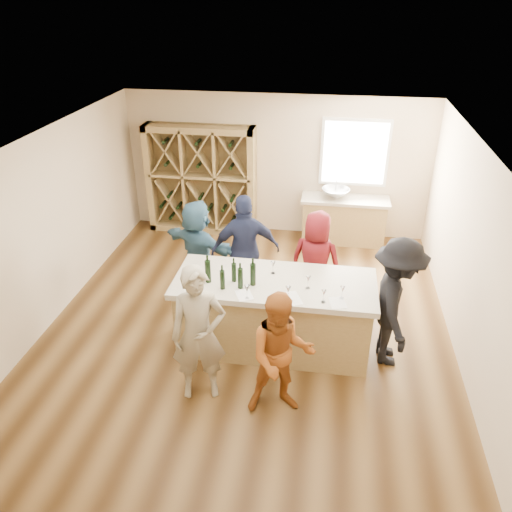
# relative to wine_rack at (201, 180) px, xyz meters

# --- Properties ---
(floor) EXTENTS (6.00, 7.00, 0.10)m
(floor) POSITION_rel_wine_rack_xyz_m (1.50, -3.27, -1.15)
(floor) COLOR brown
(floor) RESTS_ON ground
(ceiling) EXTENTS (6.00, 7.00, 0.10)m
(ceiling) POSITION_rel_wine_rack_xyz_m (1.50, -3.27, 1.75)
(ceiling) COLOR white
(ceiling) RESTS_ON ground
(wall_back) EXTENTS (6.00, 0.10, 2.80)m
(wall_back) POSITION_rel_wine_rack_xyz_m (1.50, 0.28, 0.30)
(wall_back) COLOR beige
(wall_back) RESTS_ON ground
(wall_front) EXTENTS (6.00, 0.10, 2.80)m
(wall_front) POSITION_rel_wine_rack_xyz_m (1.50, -6.82, 0.30)
(wall_front) COLOR beige
(wall_front) RESTS_ON ground
(wall_left) EXTENTS (0.10, 7.00, 2.80)m
(wall_left) POSITION_rel_wine_rack_xyz_m (-1.55, -3.27, 0.30)
(wall_left) COLOR beige
(wall_left) RESTS_ON ground
(wall_right) EXTENTS (0.10, 7.00, 2.80)m
(wall_right) POSITION_rel_wine_rack_xyz_m (4.55, -3.27, 0.30)
(wall_right) COLOR beige
(wall_right) RESTS_ON ground
(window_frame) EXTENTS (1.30, 0.06, 1.30)m
(window_frame) POSITION_rel_wine_rack_xyz_m (3.00, 0.20, 0.65)
(window_frame) COLOR white
(window_frame) RESTS_ON wall_back
(window_pane) EXTENTS (1.18, 0.01, 1.18)m
(window_pane) POSITION_rel_wine_rack_xyz_m (3.00, 0.17, 0.65)
(window_pane) COLOR white
(window_pane) RESTS_ON wall_back
(wine_rack) EXTENTS (2.20, 0.45, 2.20)m
(wine_rack) POSITION_rel_wine_rack_xyz_m (0.00, 0.00, 0.00)
(wine_rack) COLOR olive
(wine_rack) RESTS_ON floor
(back_counter_base) EXTENTS (1.60, 0.58, 0.86)m
(back_counter_base) POSITION_rel_wine_rack_xyz_m (2.90, -0.07, -0.67)
(back_counter_base) COLOR olive
(back_counter_base) RESTS_ON floor
(back_counter_top) EXTENTS (1.70, 0.62, 0.06)m
(back_counter_top) POSITION_rel_wine_rack_xyz_m (2.90, -0.07, -0.21)
(back_counter_top) COLOR #B9AF98
(back_counter_top) RESTS_ON back_counter_base
(sink) EXTENTS (0.54, 0.54, 0.19)m
(sink) POSITION_rel_wine_rack_xyz_m (2.70, -0.07, -0.09)
(sink) COLOR silver
(sink) RESTS_ON back_counter_top
(faucet) EXTENTS (0.02, 0.02, 0.30)m
(faucet) POSITION_rel_wine_rack_xyz_m (2.70, 0.11, -0.03)
(faucet) COLOR silver
(faucet) RESTS_ON back_counter_top
(tasting_counter_base) EXTENTS (2.60, 1.00, 1.00)m
(tasting_counter_base) POSITION_rel_wine_rack_xyz_m (1.94, -3.60, -0.60)
(tasting_counter_base) COLOR olive
(tasting_counter_base) RESTS_ON floor
(tasting_counter_top) EXTENTS (2.72, 1.12, 0.08)m
(tasting_counter_top) POSITION_rel_wine_rack_xyz_m (1.94, -3.60, -0.06)
(tasting_counter_top) COLOR #B9AF98
(tasting_counter_top) RESTS_ON tasting_counter_base
(wine_bottle_a) EXTENTS (0.10, 0.10, 0.32)m
(wine_bottle_a) POSITION_rel_wine_rack_xyz_m (1.06, -3.75, 0.14)
(wine_bottle_a) COLOR black
(wine_bottle_a) RESTS_ON tasting_counter_top
(wine_bottle_b) EXTENTS (0.08, 0.08, 0.27)m
(wine_bottle_b) POSITION_rel_wine_rack_xyz_m (1.29, -3.89, 0.11)
(wine_bottle_b) COLOR black
(wine_bottle_b) RESTS_ON tasting_counter_top
(wine_bottle_c) EXTENTS (0.07, 0.07, 0.27)m
(wine_bottle_c) POSITION_rel_wine_rack_xyz_m (1.40, -3.68, 0.11)
(wine_bottle_c) COLOR black
(wine_bottle_c) RESTS_ON tasting_counter_top
(wine_bottle_d) EXTENTS (0.09, 0.09, 0.29)m
(wine_bottle_d) POSITION_rel_wine_rack_xyz_m (1.51, -3.83, 0.12)
(wine_bottle_d) COLOR black
(wine_bottle_d) RESTS_ON tasting_counter_top
(wine_bottle_e) EXTENTS (0.10, 0.10, 0.31)m
(wine_bottle_e) POSITION_rel_wine_rack_xyz_m (1.66, -3.73, 0.14)
(wine_bottle_e) COLOR black
(wine_bottle_e) RESTS_ON tasting_counter_top
(wine_glass_a) EXTENTS (0.10, 0.10, 0.20)m
(wine_glass_a) POSITION_rel_wine_rack_xyz_m (1.64, -4.07, 0.08)
(wine_glass_a) COLOR white
(wine_glass_a) RESTS_ON tasting_counter_top
(wine_glass_b) EXTENTS (0.09, 0.09, 0.19)m
(wine_glass_b) POSITION_rel_wine_rack_xyz_m (2.15, -4.00, 0.07)
(wine_glass_b) COLOR white
(wine_glass_b) RESTS_ON tasting_counter_top
(wine_glass_c) EXTENTS (0.07, 0.07, 0.17)m
(wine_glass_c) POSITION_rel_wine_rack_xyz_m (2.60, -4.00, 0.07)
(wine_glass_c) COLOR white
(wine_glass_c) RESTS_ON tasting_counter_top
(wine_glass_d) EXTENTS (0.07, 0.07, 0.18)m
(wine_glass_d) POSITION_rel_wine_rack_xyz_m (2.39, -3.70, 0.07)
(wine_glass_d) COLOR white
(wine_glass_d) RESTS_ON tasting_counter_top
(wine_glass_e) EXTENTS (0.07, 0.07, 0.17)m
(wine_glass_e) POSITION_rel_wine_rack_xyz_m (2.83, -3.88, 0.06)
(wine_glass_e) COLOR white
(wine_glass_e) RESTS_ON tasting_counter_top
(tasting_menu_a) EXTENTS (0.29, 0.32, 0.00)m
(tasting_menu_a) POSITION_rel_wine_rack_xyz_m (1.59, -4.00, -0.02)
(tasting_menu_a) COLOR white
(tasting_menu_a) RESTS_ON tasting_counter_top
(tasting_menu_b) EXTENTS (0.34, 0.39, 0.00)m
(tasting_menu_b) POSITION_rel_wine_rack_xyz_m (2.19, -3.99, -0.02)
(tasting_menu_b) COLOR white
(tasting_menu_b) RESTS_ON tasting_counter_top
(tasting_menu_c) EXTENTS (0.25, 0.30, 0.00)m
(tasting_menu_c) POSITION_rel_wine_rack_xyz_m (2.78, -3.99, -0.02)
(tasting_menu_c) COLOR white
(tasting_menu_c) RESTS_ON tasting_counter_top
(person_near_left) EXTENTS (0.77, 0.64, 1.82)m
(person_near_left) POSITION_rel_wine_rack_xyz_m (1.16, -4.67, -0.19)
(person_near_left) COLOR gray
(person_near_left) RESTS_ON floor
(person_near_right) EXTENTS (0.87, 0.60, 1.63)m
(person_near_right) POSITION_rel_wine_rack_xyz_m (2.16, -4.79, -0.29)
(person_near_right) COLOR #994C19
(person_near_right) RESTS_ON floor
(person_server) EXTENTS (0.58, 1.20, 1.84)m
(person_server) POSITION_rel_wine_rack_xyz_m (3.54, -3.64, -0.18)
(person_server) COLOR black
(person_server) RESTS_ON floor
(person_far_mid) EXTENTS (1.18, 0.82, 1.84)m
(person_far_mid) POSITION_rel_wine_rack_xyz_m (1.34, -2.50, -0.18)
(person_far_mid) COLOR #191E38
(person_far_mid) RESTS_ON floor
(person_far_right) EXTENTS (0.91, 0.70, 1.65)m
(person_far_right) POSITION_rel_wine_rack_xyz_m (2.45, -2.53, -0.27)
(person_far_right) COLOR #590F14
(person_far_right) RESTS_ON floor
(person_far_left) EXTENTS (1.61, 1.15, 1.64)m
(person_far_left) POSITION_rel_wine_rack_xyz_m (0.54, -2.37, -0.28)
(person_far_left) COLOR #335972
(person_far_left) RESTS_ON floor
(wine_glass_f) EXTENTS (0.07, 0.07, 0.18)m
(wine_glass_f) POSITION_rel_wine_rack_xyz_m (1.89, -3.40, 0.07)
(wine_glass_f) COLOR white
(wine_glass_f) RESTS_ON tasting_counter_top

